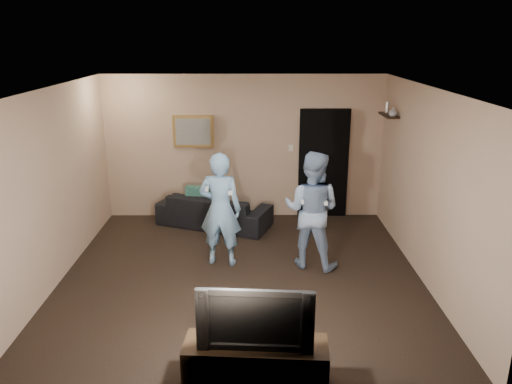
{
  "coord_description": "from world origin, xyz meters",
  "views": [
    {
      "loc": [
        0.16,
        -6.33,
        3.25
      ],
      "look_at": [
        0.21,
        0.3,
        1.15
      ],
      "focal_mm": 35.0,
      "sensor_mm": 36.0,
      "label": 1
    }
  ],
  "objects_px": {
    "television": "(256,315)",
    "sofa": "(214,210)",
    "tv_console": "(256,365)",
    "wii_player_left": "(220,209)",
    "wii_player_right": "(312,210)"
  },
  "relations": [
    {
      "from": "sofa",
      "to": "wii_player_right",
      "type": "relative_size",
      "value": 1.15
    },
    {
      "from": "wii_player_left",
      "to": "television",
      "type": "bearing_deg",
      "value": -79.87
    },
    {
      "from": "wii_player_left",
      "to": "wii_player_right",
      "type": "height_order",
      "value": "wii_player_right"
    },
    {
      "from": "sofa",
      "to": "wii_player_left",
      "type": "height_order",
      "value": "wii_player_left"
    },
    {
      "from": "television",
      "to": "wii_player_left",
      "type": "bearing_deg",
      "value": 104.13
    },
    {
      "from": "television",
      "to": "wii_player_left",
      "type": "relative_size",
      "value": 0.63
    },
    {
      "from": "tv_console",
      "to": "television",
      "type": "relative_size",
      "value": 1.27
    },
    {
      "from": "tv_console",
      "to": "television",
      "type": "bearing_deg",
      "value": -176.01
    },
    {
      "from": "wii_player_left",
      "to": "wii_player_right",
      "type": "xyz_separation_m",
      "value": [
        1.31,
        -0.08,
        0.01
      ]
    },
    {
      "from": "tv_console",
      "to": "wii_player_right",
      "type": "bearing_deg",
      "value": 77.14
    },
    {
      "from": "sofa",
      "to": "tv_console",
      "type": "distance_m",
      "value": 4.35
    },
    {
      "from": "wii_player_right",
      "to": "tv_console",
      "type": "bearing_deg",
      "value": -106.86
    },
    {
      "from": "sofa",
      "to": "wii_player_right",
      "type": "height_order",
      "value": "wii_player_right"
    },
    {
      "from": "tv_console",
      "to": "television",
      "type": "xyz_separation_m",
      "value": [
        -0.0,
        0.0,
        0.55
      ]
    },
    {
      "from": "television",
      "to": "sofa",
      "type": "bearing_deg",
      "value": 103.35
    }
  ]
}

